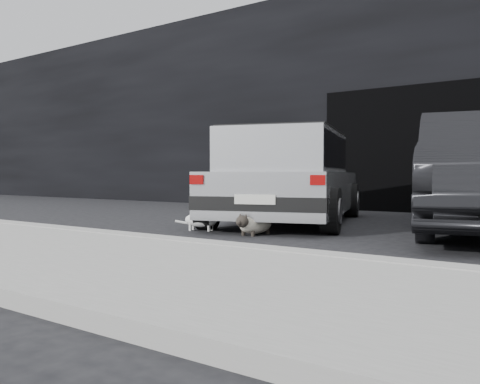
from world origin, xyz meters
The scene contains 8 objects.
ground centered at (0.00, 0.00, 0.00)m, with size 80.00×80.00×0.00m, color black.
building_facade centered at (1.00, 6.00, 2.50)m, with size 34.00×4.00×5.00m, color black.
garage_opening centered at (1.00, 3.99, 1.30)m, with size 4.00×0.10×2.60m, color black.
curb centered at (1.00, -2.60, 0.06)m, with size 18.00×0.25×0.12m, color gray.
sidewalk centered at (1.00, -3.80, 0.06)m, with size 18.00×2.20×0.11m, color gray.
silver_hatchback centered at (-0.07, 0.58, 0.81)m, with size 2.92×4.37×1.48m.
cat_siamese centered at (0.39, -1.09, 0.14)m, with size 0.30×0.88×0.30m.
cat_white centered at (-0.46, -1.08, 0.16)m, with size 0.66×0.37×0.33m.
Camera 1 is at (4.02, -6.50, 0.78)m, focal length 38.00 mm.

